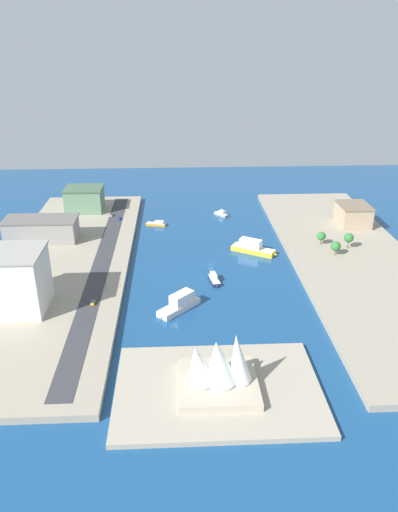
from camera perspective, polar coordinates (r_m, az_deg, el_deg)
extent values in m
plane|color=navy|center=(275.18, 1.37, -1.05)|extent=(440.00, 440.00, 0.00)
cube|color=#9E937F|center=(291.36, 17.44, -0.40)|extent=(70.00, 240.00, 3.07)
cube|color=#9E937F|center=(280.90, -15.32, -1.07)|extent=(70.00, 240.00, 3.07)
cube|color=#A89E89|center=(184.24, 2.22, -15.21)|extent=(74.32, 51.74, 2.00)
cube|color=#38383D|center=(276.39, -11.20, -0.70)|extent=(9.70, 228.00, 0.15)
cube|color=#999EA3|center=(350.61, 2.58, 4.84)|extent=(9.96, 11.28, 1.72)
cone|color=#999EA3|center=(354.89, 1.89, 5.10)|extent=(2.18, 2.18, 1.55)
cube|color=white|center=(349.17, 2.71, 5.13)|extent=(4.64, 4.89, 2.56)
cube|color=beige|center=(350.31, 2.58, 4.98)|extent=(9.56, 10.83, 0.10)
cube|color=silver|center=(231.28, -2.36, -5.97)|extent=(20.91, 21.03, 2.92)
cone|color=silver|center=(224.03, -4.54, -7.13)|extent=(3.71, 3.71, 2.63)
cube|color=white|center=(230.59, -2.01, -4.91)|extent=(12.28, 12.33, 5.14)
cube|color=beige|center=(230.52, -2.37, -5.64)|extent=(20.08, 20.19, 0.10)
cube|color=orange|center=(333.44, -5.00, 3.70)|extent=(14.09, 7.70, 1.53)
cone|color=orange|center=(335.50, -6.16, 3.78)|extent=(1.69, 1.69, 1.38)
cube|color=white|center=(332.24, -4.63, 3.93)|extent=(6.65, 5.02, 1.70)
cube|color=beige|center=(333.15, -5.00, 3.83)|extent=(13.53, 7.39, 0.10)
cube|color=#1E284C|center=(256.18, 1.79, -2.87)|extent=(6.18, 12.75, 1.85)
cone|color=#1E284C|center=(250.51, 2.15, -3.55)|extent=(1.91, 1.91, 1.66)
cube|color=white|center=(256.65, 1.71, -2.28)|extent=(3.57, 6.53, 2.42)
cube|color=beige|center=(255.74, 1.79, -2.68)|extent=(5.93, 12.24, 0.10)
cube|color=yellow|center=(292.22, 6.33, 0.69)|extent=(26.20, 20.08, 2.88)
cone|color=yellow|center=(287.85, 8.86, 0.16)|extent=(3.56, 3.56, 2.59)
cube|color=white|center=(291.34, 6.01, 1.48)|extent=(13.97, 11.66, 4.96)
cube|color=beige|center=(291.62, 6.34, 0.96)|extent=(25.15, 19.27, 0.10)
cube|color=silver|center=(236.26, -20.88, -2.78)|extent=(28.68, 25.85, 27.47)
cube|color=#9D9992|center=(230.52, -21.40, 0.35)|extent=(29.83, 26.89, 0.80)
cube|color=slate|center=(359.10, -13.17, 6.41)|extent=(25.34, 21.34, 15.89)
cube|color=#47624A|center=(356.69, -13.29, 7.68)|extent=(26.35, 22.20, 0.80)
cube|color=gray|center=(313.23, -17.83, 2.91)|extent=(42.14, 19.03, 13.12)
cube|color=slate|center=(310.88, -17.99, 4.10)|extent=(43.82, 19.79, 0.80)
cube|color=tan|center=(338.30, 17.47, 4.54)|extent=(18.93, 22.69, 13.08)
cube|color=#7C6B55|center=(336.13, 17.62, 5.65)|extent=(19.69, 23.60, 0.80)
cylinder|color=black|center=(236.86, -12.38, -5.21)|extent=(0.26, 0.64, 0.64)
cylinder|color=black|center=(236.61, -12.01, -5.21)|extent=(0.26, 0.64, 0.64)
cylinder|color=black|center=(234.31, -12.48, -5.57)|extent=(0.26, 0.64, 0.64)
cylinder|color=black|center=(234.06, -12.11, -5.57)|extent=(0.26, 0.64, 0.64)
cube|color=yellow|center=(235.30, -12.25, -5.32)|extent=(1.74, 4.26, 0.86)
cube|color=#262D38|center=(234.77, -12.27, -5.19)|extent=(1.52, 2.39, 0.54)
cylinder|color=black|center=(343.87, -10.05, 4.56)|extent=(0.28, 0.65, 0.64)
cylinder|color=black|center=(344.13, -10.30, 4.55)|extent=(0.28, 0.65, 0.64)
cylinder|color=black|center=(346.75, -9.97, 4.73)|extent=(0.28, 0.65, 0.64)
cylinder|color=black|center=(347.00, -10.22, 4.73)|extent=(0.28, 0.65, 0.64)
cube|color=#B7B7BC|center=(345.34, -10.14, 4.69)|extent=(1.90, 4.48, 0.78)
cube|color=#262D38|center=(345.33, -10.14, 4.80)|extent=(1.61, 2.53, 0.52)
cylinder|color=black|center=(340.14, -9.42, 4.38)|extent=(0.26, 0.64, 0.64)
cylinder|color=black|center=(339.93, -9.15, 4.39)|extent=(0.26, 0.64, 0.64)
cylinder|color=black|center=(336.85, -9.49, 4.17)|extent=(0.26, 0.64, 0.64)
cylinder|color=black|center=(336.64, -9.22, 4.18)|extent=(0.26, 0.64, 0.64)
cube|color=blue|center=(338.27, -9.33, 4.33)|extent=(1.90, 5.07, 0.89)
cube|color=#262D38|center=(337.80, -9.34, 4.43)|extent=(1.65, 2.85, 0.52)
cylinder|color=black|center=(244.67, -10.79, -3.44)|extent=(0.18, 0.18, 5.50)
cube|color=black|center=(243.19, -10.85, -2.76)|extent=(0.36, 0.36, 1.00)
sphere|color=red|center=(243.03, -10.86, -2.69)|extent=(0.24, 0.24, 0.24)
sphere|color=yellow|center=(243.19, -10.85, -2.76)|extent=(0.24, 0.24, 0.24)
sphere|color=green|center=(243.35, -10.84, -2.83)|extent=(0.24, 0.24, 0.24)
cube|color=#BCAD93|center=(182.65, 2.23, -14.60)|extent=(28.57, 27.69, 3.00)
cone|color=white|center=(176.58, 4.57, -11.72)|extent=(10.45, 8.39, 19.89)
cone|color=white|center=(176.68, 2.28, -12.15)|extent=(14.22, 12.32, 17.85)
cone|color=white|center=(176.86, -0.11, -12.49)|extent=(12.76, 10.51, 16.02)
cylinder|color=brown|center=(302.68, 13.97, 1.61)|extent=(0.50, 0.50, 3.18)
sphere|color=#2D7233|center=(301.31, 14.04, 2.26)|extent=(5.24, 5.24, 5.24)
cylinder|color=brown|center=(300.99, 16.92, 1.26)|extent=(0.50, 0.50, 4.44)
sphere|color=#2D7233|center=(299.34, 17.03, 2.04)|extent=(5.60, 5.60, 5.60)
cylinder|color=brown|center=(290.08, 15.54, 0.41)|extent=(0.50, 0.50, 3.18)
sphere|color=#2D7233|center=(288.59, 15.62, 1.11)|extent=(5.67, 5.67, 5.67)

